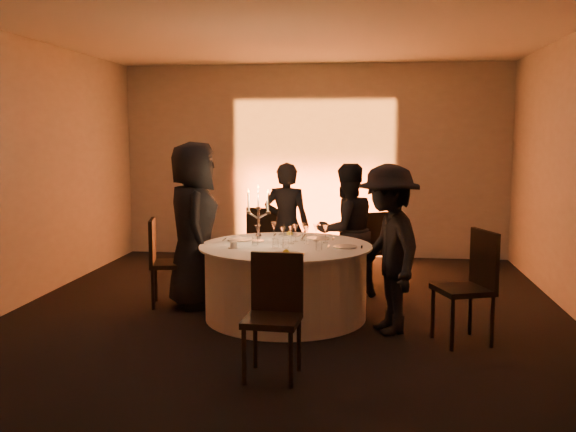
# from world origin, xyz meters

# --- Properties ---
(floor) EXTENTS (7.00, 7.00, 0.00)m
(floor) POSITION_xyz_m (0.00, 0.00, 0.00)
(floor) COLOR black
(floor) RESTS_ON ground
(ceiling) EXTENTS (7.00, 7.00, 0.00)m
(ceiling) POSITION_xyz_m (0.00, 0.00, 3.00)
(ceiling) COLOR silver
(ceiling) RESTS_ON wall_back
(wall_back) EXTENTS (7.00, 0.00, 7.00)m
(wall_back) POSITION_xyz_m (0.00, 3.50, 1.50)
(wall_back) COLOR #A8A39C
(wall_back) RESTS_ON floor
(wall_front) EXTENTS (7.00, 0.00, 7.00)m
(wall_front) POSITION_xyz_m (0.00, -3.50, 1.50)
(wall_front) COLOR #A8A39C
(wall_front) RESTS_ON floor
(wall_left) EXTENTS (0.00, 7.00, 7.00)m
(wall_left) POSITION_xyz_m (-3.00, 0.00, 1.50)
(wall_left) COLOR #A8A39C
(wall_left) RESTS_ON floor
(uplighter_fixture) EXTENTS (0.25, 0.12, 0.10)m
(uplighter_fixture) POSITION_xyz_m (0.00, 3.20, 0.05)
(uplighter_fixture) COLOR black
(uplighter_fixture) RESTS_ON floor
(banquet_table) EXTENTS (1.80, 1.80, 0.77)m
(banquet_table) POSITION_xyz_m (0.00, 0.00, 0.38)
(banquet_table) COLOR black
(banquet_table) RESTS_ON floor
(chair_left) EXTENTS (0.52, 0.52, 0.98)m
(chair_left) POSITION_xyz_m (-1.43, 0.30, 0.55)
(chair_left) COLOR black
(chair_left) RESTS_ON floor
(chair_back_left) EXTENTS (0.52, 0.52, 0.97)m
(chair_back_left) POSITION_xyz_m (-0.48, 1.67, 0.55)
(chair_back_left) COLOR black
(chair_back_left) RESTS_ON floor
(chair_back_right) EXTENTS (0.58, 0.58, 0.98)m
(chair_back_right) POSITION_xyz_m (0.88, 1.35, 0.55)
(chair_back_right) COLOR black
(chair_back_right) RESTS_ON floor
(chair_right) EXTENTS (0.59, 0.59, 1.04)m
(chair_right) POSITION_xyz_m (1.80, -0.60, 0.59)
(chair_right) COLOR black
(chair_right) RESTS_ON floor
(chair_front) EXTENTS (0.45, 0.45, 0.97)m
(chair_front) POSITION_xyz_m (0.12, -1.62, 0.55)
(chair_front) COLOR black
(chair_front) RESTS_ON floor
(guest_left) EXTENTS (0.82, 1.03, 1.84)m
(guest_left) POSITION_xyz_m (-1.06, 0.32, 0.92)
(guest_left) COLOR black
(guest_left) RESTS_ON floor
(guest_back_left) EXTENTS (0.61, 0.44, 1.57)m
(guest_back_left) POSITION_xyz_m (-0.16, 1.32, 0.79)
(guest_back_left) COLOR black
(guest_back_left) RESTS_ON floor
(guest_back_right) EXTENTS (0.97, 0.92, 1.58)m
(guest_back_right) POSITION_xyz_m (0.60, 0.94, 0.79)
(guest_back_right) COLOR black
(guest_back_right) RESTS_ON floor
(guest_right) EXTENTS (0.93, 1.20, 1.64)m
(guest_right) POSITION_xyz_m (1.04, -0.38, 0.82)
(guest_right) COLOR black
(guest_right) RESTS_ON floor
(plate_left) EXTENTS (0.36, 0.27, 0.01)m
(plate_left) POSITION_xyz_m (-0.53, 0.24, 0.78)
(plate_left) COLOR silver
(plate_left) RESTS_ON banquet_table
(plate_back_left) EXTENTS (0.36, 0.25, 0.08)m
(plate_back_left) POSITION_xyz_m (-0.03, 0.63, 0.79)
(plate_back_left) COLOR silver
(plate_back_left) RESTS_ON banquet_table
(plate_back_right) EXTENTS (0.35, 0.26, 0.01)m
(plate_back_right) POSITION_xyz_m (0.30, 0.44, 0.78)
(plate_back_right) COLOR silver
(plate_back_right) RESTS_ON banquet_table
(plate_right) EXTENTS (0.36, 0.25, 0.01)m
(plate_right) POSITION_xyz_m (0.62, -0.07, 0.78)
(plate_right) COLOR silver
(plate_right) RESTS_ON banquet_table
(plate_front) EXTENTS (0.36, 0.29, 0.08)m
(plate_front) POSITION_xyz_m (0.07, -0.54, 0.79)
(plate_front) COLOR silver
(plate_front) RESTS_ON banquet_table
(coffee_cup) EXTENTS (0.11, 0.11, 0.07)m
(coffee_cup) POSITION_xyz_m (-0.50, -0.24, 0.80)
(coffee_cup) COLOR silver
(coffee_cup) RESTS_ON banquet_table
(candelabra) EXTENTS (0.26, 0.12, 0.62)m
(candelabra) POSITION_xyz_m (-0.31, 0.15, 0.98)
(candelabra) COLOR silver
(candelabra) RESTS_ON banquet_table
(wine_glass_a) EXTENTS (0.07, 0.07, 0.19)m
(wine_glass_a) POSITION_xyz_m (-0.31, 0.10, 0.91)
(wine_glass_a) COLOR white
(wine_glass_a) RESTS_ON banquet_table
(wine_glass_b) EXTENTS (0.07, 0.07, 0.19)m
(wine_glass_b) POSITION_xyz_m (0.29, 0.28, 0.91)
(wine_glass_b) COLOR white
(wine_glass_b) RESTS_ON banquet_table
(wine_glass_c) EXTENTS (0.07, 0.07, 0.19)m
(wine_glass_c) POSITION_xyz_m (-0.03, -0.00, 0.91)
(wine_glass_c) COLOR white
(wine_glass_c) RESTS_ON banquet_table
(wine_glass_d) EXTENTS (0.07, 0.07, 0.19)m
(wine_glass_d) POSITION_xyz_m (0.15, 0.31, 0.91)
(wine_glass_d) COLOR white
(wine_glass_d) RESTS_ON banquet_table
(wine_glass_e) EXTENTS (0.07, 0.07, 0.19)m
(wine_glass_e) POSITION_xyz_m (0.40, 0.18, 0.91)
(wine_glass_e) COLOR white
(wine_glass_e) RESTS_ON banquet_table
(wine_glass_f) EXTENTS (0.07, 0.07, 0.19)m
(wine_glass_f) POSITION_xyz_m (0.05, 0.08, 0.91)
(wine_glass_f) COLOR white
(wine_glass_f) RESTS_ON banquet_table
(wine_glass_g) EXTENTS (0.07, 0.07, 0.19)m
(wine_glass_g) POSITION_xyz_m (0.08, 0.23, 0.91)
(wine_glass_g) COLOR white
(wine_glass_g) RESTS_ON banquet_table
(wine_glass_h) EXTENTS (0.07, 0.07, 0.19)m
(wine_glass_h) POSITION_xyz_m (-0.18, 0.37, 0.91)
(wine_glass_h) COLOR white
(wine_glass_h) RESTS_ON banquet_table
(wine_glass_i) EXTENTS (0.07, 0.07, 0.19)m
(wine_glass_i) POSITION_xyz_m (0.21, 0.08, 0.91)
(wine_glass_i) COLOR white
(wine_glass_i) RESTS_ON banquet_table
(tumbler_a) EXTENTS (0.07, 0.07, 0.09)m
(tumbler_a) POSITION_xyz_m (0.37, -0.27, 0.82)
(tumbler_a) COLOR white
(tumbler_a) RESTS_ON banquet_table
(tumbler_b) EXTENTS (0.07, 0.07, 0.09)m
(tumbler_b) POSITION_xyz_m (-0.32, -0.05, 0.82)
(tumbler_b) COLOR white
(tumbler_b) RESTS_ON banquet_table
(tumbler_c) EXTENTS (0.07, 0.07, 0.09)m
(tumbler_c) POSITION_xyz_m (0.02, -0.19, 0.82)
(tumbler_c) COLOR white
(tumbler_c) RESTS_ON banquet_table
(tumbler_d) EXTENTS (0.07, 0.07, 0.09)m
(tumbler_d) POSITION_xyz_m (-0.08, -0.19, 0.82)
(tumbler_d) COLOR white
(tumbler_d) RESTS_ON banquet_table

